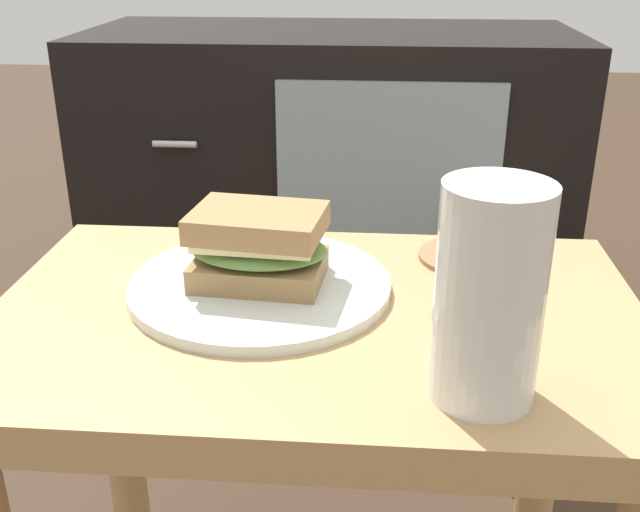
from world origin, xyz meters
The scene contains 7 objects.
side_table centered at (0.00, 0.00, 0.37)m, with size 0.56×0.36×0.46m.
tv_cabinet centered at (-0.05, 0.95, 0.29)m, with size 0.96×0.46×0.58m.
plate centered at (-0.05, 0.03, 0.47)m, with size 0.23×0.23×0.01m, color silver.
sandwich_front centered at (-0.05, 0.03, 0.50)m, with size 0.13×0.10×0.07m.
beer_glass centered at (0.12, -0.12, 0.53)m, with size 0.07×0.07×0.15m.
coaster centered at (0.14, 0.12, 0.46)m, with size 0.10×0.10×0.01m, color #996B47.
paper_bag centered at (0.29, 0.48, 0.15)m, with size 0.19×0.15×0.31m.
Camera 1 is at (0.05, -0.56, 0.76)m, focal length 41.83 mm.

